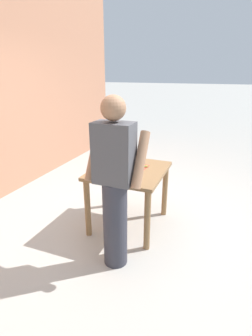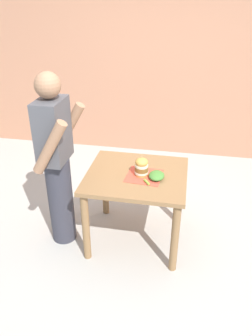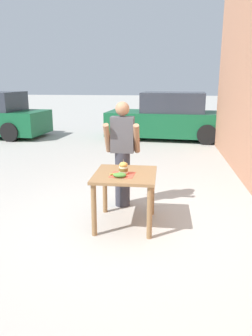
{
  "view_description": "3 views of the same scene",
  "coord_description": "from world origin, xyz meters",
  "px_view_note": "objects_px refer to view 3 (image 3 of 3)",
  "views": [
    {
      "loc": [
        -1.05,
        2.76,
        1.87
      ],
      "look_at": [
        0.0,
        0.1,
        0.81
      ],
      "focal_mm": 28.0,
      "sensor_mm": 36.0,
      "label": 1
    },
    {
      "loc": [
        -2.61,
        -0.4,
        2.26
      ],
      "look_at": [
        0.0,
        0.1,
        0.81
      ],
      "focal_mm": 35.0,
      "sensor_mm": 36.0,
      "label": 2
    },
    {
      "loc": [
        0.52,
        -4.32,
        2.01
      ],
      "look_at": [
        0.0,
        0.1,
        0.81
      ],
      "focal_mm": 35.0,
      "sensor_mm": 36.0,
      "label": 3
    }
  ],
  "objects_px": {
    "sandwich": "(123,168)",
    "side_salad": "(120,175)",
    "parked_car_mid_block": "(170,118)",
    "patio_table": "(125,183)",
    "pickle_spear": "(113,174)",
    "diner_across_table": "(122,153)"
  },
  "relations": [
    {
      "from": "side_salad",
      "to": "patio_table",
      "type": "bearing_deg",
      "value": 74.9
    },
    {
      "from": "pickle_spear",
      "to": "side_salad",
      "type": "height_order",
      "value": "side_salad"
    },
    {
      "from": "patio_table",
      "to": "sandwich",
      "type": "relative_size",
      "value": 4.5
    },
    {
      "from": "side_salad",
      "to": "diner_across_table",
      "type": "bearing_deg",
      "value": 94.94
    },
    {
      "from": "patio_table",
      "to": "sandwich",
      "type": "height_order",
      "value": "sandwich"
    },
    {
      "from": "pickle_spear",
      "to": "parked_car_mid_block",
      "type": "xyz_separation_m",
      "value": [
        0.84,
        7.28,
        -0.05
      ]
    },
    {
      "from": "patio_table",
      "to": "diner_across_table",
      "type": "xyz_separation_m",
      "value": [
        -0.13,
        0.72,
        0.26
      ]
    },
    {
      "from": "parked_car_mid_block",
      "to": "patio_table",
      "type": "bearing_deg",
      "value": -95.46
    },
    {
      "from": "sandwich",
      "to": "pickle_spear",
      "type": "height_order",
      "value": "sandwich"
    },
    {
      "from": "patio_table",
      "to": "sandwich",
      "type": "xyz_separation_m",
      "value": [
        -0.02,
        -0.05,
        0.23
      ]
    },
    {
      "from": "patio_table",
      "to": "pickle_spear",
      "type": "xyz_separation_m",
      "value": [
        -0.16,
        -0.12,
        0.15
      ]
    },
    {
      "from": "parked_car_mid_block",
      "to": "pickle_spear",
      "type": "bearing_deg",
      "value": -96.59
    },
    {
      "from": "sandwich",
      "to": "pickle_spear",
      "type": "distance_m",
      "value": 0.17
    },
    {
      "from": "sandwich",
      "to": "pickle_spear",
      "type": "relative_size",
      "value": 2.61
    },
    {
      "from": "diner_across_table",
      "to": "sandwich",
      "type": "bearing_deg",
      "value": -81.69
    },
    {
      "from": "sandwich",
      "to": "patio_table",
      "type": "bearing_deg",
      "value": 69.06
    },
    {
      "from": "sandwich",
      "to": "parked_car_mid_block",
      "type": "height_order",
      "value": "parked_car_mid_block"
    },
    {
      "from": "sandwich",
      "to": "side_salad",
      "type": "height_order",
      "value": "sandwich"
    },
    {
      "from": "patio_table",
      "to": "sandwich",
      "type": "bearing_deg",
      "value": -110.94
    },
    {
      "from": "patio_table",
      "to": "side_salad",
      "type": "relative_size",
      "value": 5.14
    },
    {
      "from": "pickle_spear",
      "to": "parked_car_mid_block",
      "type": "bearing_deg",
      "value": 83.41
    },
    {
      "from": "pickle_spear",
      "to": "side_salad",
      "type": "distance_m",
      "value": 0.13
    }
  ]
}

